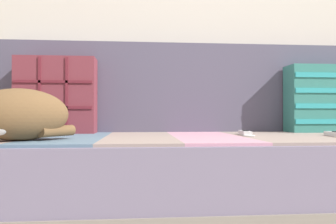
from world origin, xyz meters
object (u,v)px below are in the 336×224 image
object	(u,v)px
throw_pillow_quilted	(57,95)
game_remote_near	(245,133)
throw_pillow_striped	(332,99)
sleeping_cat	(15,116)
couch	(204,179)
game_remote_far	(336,134)

from	to	relation	value
throw_pillow_quilted	game_remote_near	world-z (taller)	throw_pillow_quilted
throw_pillow_striped	sleeping_cat	size ratio (longest dim) A/B	1.25
couch	throw_pillow_quilted	bearing A→B (deg)	161.61
throw_pillow_quilted	game_remote_far	size ratio (longest dim) A/B	1.79
game_remote_near	game_remote_far	distance (m)	0.36
sleeping_cat	game_remote_near	xyz separation A→B (m)	(0.88, 0.27, -0.08)
couch	sleeping_cat	distance (m)	0.79
throw_pillow_striped	couch	bearing A→B (deg)	-162.67
couch	game_remote_far	size ratio (longest dim) A/B	9.94
sleeping_cat	throw_pillow_quilted	bearing A→B (deg)	87.79
couch	throw_pillow_striped	world-z (taller)	throw_pillow_striped
sleeping_cat	couch	bearing A→B (deg)	20.05
sleeping_cat	throw_pillow_striped	bearing A→B (deg)	18.68
throw_pillow_quilted	game_remote_near	distance (m)	0.91
sleeping_cat	game_remote_near	bearing A→B (deg)	16.82
sleeping_cat	game_remote_far	distance (m)	1.23
throw_pillow_striped	game_remote_near	world-z (taller)	throw_pillow_striped
throw_pillow_quilted	throw_pillow_striped	bearing A→B (deg)	-0.02
throw_pillow_quilted	throw_pillow_striped	distance (m)	1.40
couch	game_remote_far	bearing A→B (deg)	-13.48
game_remote_far	game_remote_near	bearing A→B (deg)	157.57
couch	throw_pillow_quilted	xyz separation A→B (m)	(-0.68, 0.23, 0.37)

